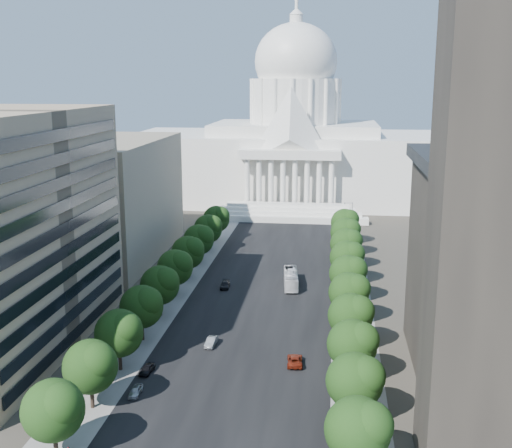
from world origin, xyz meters
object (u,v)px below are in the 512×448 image
at_px(car_dark_b, 225,285).
at_px(city_bus, 291,279).
at_px(car_dark_a, 147,369).
at_px(car_red, 295,360).
at_px(car_parked, 136,391).
at_px(car_silver, 211,342).

bearing_deg(car_dark_b, city_bus, 9.40).
distance_m(car_dark_a, city_bus, 49.72).
distance_m(car_dark_a, car_red, 23.43).
bearing_deg(city_bus, car_red, -90.62).
xyz_separation_m(car_red, car_parked, (-22.32, -13.00, -0.08)).
bearing_deg(city_bus, car_silver, -113.80).
bearing_deg(car_red, car_dark_b, -68.26).
relative_size(car_red, car_parked, 1.37).
distance_m(car_dark_b, city_bus, 14.61).
xyz_separation_m(car_dark_a, car_dark_b, (5.09, 42.67, 0.02)).
bearing_deg(car_dark_a, car_parked, -80.88).
bearing_deg(car_dark_a, car_silver, 61.59).
xyz_separation_m(car_dark_a, city_bus, (19.32, 45.80, 1.06)).
relative_size(car_dark_a, car_dark_b, 0.83).
bearing_deg(car_silver, car_red, -16.98).
bearing_deg(car_dark_a, city_bus, 73.23).
bearing_deg(car_parked, car_red, 29.54).
bearing_deg(car_red, car_parked, 26.41).
relative_size(car_silver, car_dark_b, 0.91).
xyz_separation_m(car_parked, city_bus, (18.94, 52.97, 1.07)).
relative_size(car_red, city_bus, 0.42).
relative_size(car_red, car_dark_b, 1.11).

